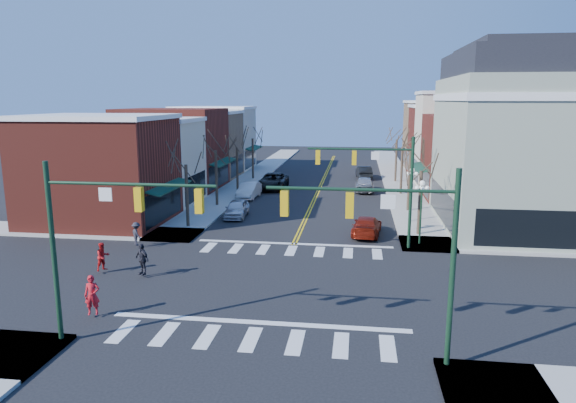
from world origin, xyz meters
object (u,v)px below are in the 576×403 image
at_px(car_left_mid, 249,190).
at_px(pedestrian_dark_b, 136,234).
at_px(car_left_near, 237,209).
at_px(car_right_far, 364,172).
at_px(car_right_mid, 365,184).
at_px(pedestrian_dark_a, 142,259).
at_px(lamppost_corner, 421,201).
at_px(lamppost_midblock, 412,185).
at_px(pedestrian_red_a, 92,295).
at_px(car_left_far, 273,181).
at_px(pedestrian_red_b, 103,257).
at_px(car_right_near, 367,226).
at_px(victorian_corner, 532,139).

bearing_deg(car_left_mid, pedestrian_dark_b, -99.82).
bearing_deg(car_left_near, car_right_far, 63.05).
relative_size(car_right_mid, pedestrian_dark_a, 2.75).
bearing_deg(pedestrian_dark_a, car_right_far, 101.87).
xyz_separation_m(lamppost_corner, pedestrian_dark_a, (-15.50, -8.28, -1.95)).
xyz_separation_m(lamppost_midblock, pedestrian_dark_a, (-15.50, -14.78, -1.95)).
bearing_deg(pedestrian_red_a, car_left_mid, 71.55).
xyz_separation_m(car_left_mid, car_left_far, (1.48, 5.37, 0.09)).
bearing_deg(pedestrian_red_b, lamppost_midblock, -18.22).
bearing_deg(car_left_near, pedestrian_red_a, -97.06).
xyz_separation_m(car_left_far, car_right_near, (9.72, -17.94, -0.17)).
bearing_deg(lamppost_midblock, car_right_near, -128.63).
bearing_deg(pedestrian_red_a, lamppost_corner, 24.55).
xyz_separation_m(lamppost_corner, car_right_near, (-3.40, 2.24, -2.29)).
height_order(lamppost_corner, car_right_far, lamppost_corner).
relative_size(pedestrian_red_a, pedestrian_dark_a, 1.03).
distance_m(lamppost_corner, car_right_mid, 20.27).
bearing_deg(lamppost_corner, car_left_near, 154.78).
bearing_deg(car_left_far, car_left_near, -92.70).
distance_m(car_right_mid, pedestrian_red_a, 35.56).
bearing_deg(pedestrian_dark_a, pedestrian_red_a, -60.26).
height_order(car_right_mid, car_right_far, car_right_mid).
bearing_deg(lamppost_corner, car_right_far, 96.63).
height_order(car_left_far, pedestrian_red_b, pedestrian_red_b).
height_order(car_right_near, pedestrian_red_a, pedestrian_red_a).
bearing_deg(lamppost_midblock, car_left_far, 133.79).
bearing_deg(car_left_mid, pedestrian_red_a, -90.18).
xyz_separation_m(car_left_near, car_right_near, (10.43, -4.27, -0.03)).
bearing_deg(car_left_near, car_right_near, -24.57).
distance_m(pedestrian_red_a, pedestrian_red_b, 6.13).
xyz_separation_m(lamppost_corner, car_right_far, (-3.40, 29.25, -2.21)).
relative_size(car_right_mid, car_right_far, 1.04).
height_order(car_right_far, pedestrian_dark_b, pedestrian_dark_b).
xyz_separation_m(car_left_mid, car_right_far, (11.20, 14.43, -0.00)).
bearing_deg(car_left_far, pedestrian_red_b, -99.41).
xyz_separation_m(car_right_far, pedestrian_dark_a, (-12.10, -37.54, 0.26)).
relative_size(lamppost_corner, car_right_near, 0.94).
relative_size(pedestrian_dark_a, pedestrian_dark_b, 1.13).
distance_m(lamppost_midblock, car_left_near, 14.02).
xyz_separation_m(car_left_far, car_right_far, (9.72, 9.06, -0.09)).
bearing_deg(car_left_near, lamppost_corner, -27.53).
height_order(car_right_far, pedestrian_red_a, pedestrian_red_a).
bearing_deg(car_left_near, pedestrian_dark_a, -98.74).
bearing_deg(car_right_mid, car_left_far, -1.89).
bearing_deg(victorian_corner, car_right_mid, 130.15).
relative_size(car_left_mid, car_right_mid, 0.97).
bearing_deg(pedestrian_red_b, pedestrian_red_a, -123.83).
height_order(victorian_corner, car_left_far, victorian_corner).
height_order(car_left_near, car_right_mid, car_right_mid).
bearing_deg(car_right_near, pedestrian_dark_b, 25.33).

